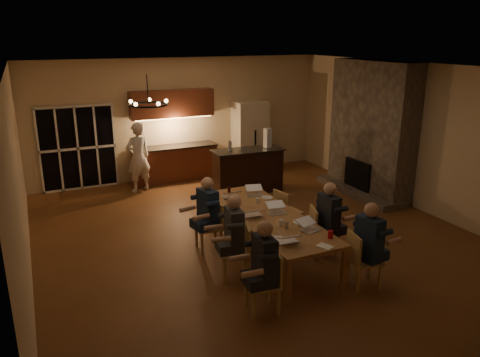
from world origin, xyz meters
name	(u,v)px	position (x,y,z in m)	size (l,w,h in m)	color
floor	(255,236)	(0.00, 0.00, 0.00)	(9.00, 9.00, 0.00)	brown
back_wall	(181,118)	(0.00, 4.52, 1.60)	(8.00, 0.04, 3.20)	#C8B08E
left_wall	(17,184)	(-4.02, 0.00, 1.60)	(0.04, 9.00, 3.20)	#C8B08E
right_wall	(419,137)	(4.02, 0.00, 1.60)	(0.04, 9.00, 3.20)	#C8B08E
ceiling	(256,67)	(0.00, 0.00, 3.22)	(8.00, 9.00, 0.04)	white
french_doors	(78,148)	(-2.70, 4.47, 1.05)	(1.86, 0.08, 2.10)	black
fireplace	(372,129)	(3.70, 1.20, 1.60)	(0.58, 2.50, 3.20)	#685F52
kitchenette	(174,136)	(-0.30, 4.20, 1.20)	(2.24, 0.68, 2.40)	#60291B
refrigerator	(250,137)	(1.90, 4.15, 1.00)	(0.90, 0.68, 2.00)	beige
dining_table	(267,235)	(-0.15, -0.79, 0.38)	(1.10, 3.26, 0.75)	#A37841
bar_island	(248,171)	(1.04, 2.49, 0.54)	(1.75, 0.68, 1.08)	black
chair_left_near	(263,283)	(-1.05, -2.36, 0.45)	(0.44, 0.44, 0.89)	tan
chair_left_mid	(235,252)	(-1.01, -1.33, 0.45)	(0.44, 0.44, 0.89)	tan
chair_left_far	(209,226)	(-1.02, -0.17, 0.45)	(0.44, 0.44, 0.89)	tan
chair_right_near	(365,260)	(0.70, -2.39, 0.45)	(0.44, 0.44, 0.89)	tan
chair_right_mid	(324,232)	(0.74, -1.24, 0.45)	(0.44, 0.44, 0.89)	tan
chair_right_far	(288,211)	(0.67, -0.12, 0.45)	(0.44, 0.44, 0.89)	tan
person_left_near	(264,268)	(-1.04, -2.39, 0.69)	(0.60, 0.60, 1.38)	#21232B
person_right_near	(368,246)	(0.73, -2.42, 0.69)	(0.60, 0.60, 1.38)	#1B2C43
person_left_mid	(234,236)	(-0.99, -1.26, 0.69)	(0.60, 0.60, 1.38)	#31363A
person_right_mid	(328,221)	(0.75, -1.34, 0.69)	(0.60, 0.60, 1.38)	#21232B
person_left_far	(208,214)	(-1.03, -0.19, 0.69)	(0.60, 0.60, 1.38)	#1B2C43
standing_person	(138,157)	(-1.39, 3.66, 0.87)	(0.63, 0.42, 1.74)	white
chandelier	(148,105)	(-2.07, -0.51, 2.75)	(0.59, 0.59, 0.03)	black
laptop_a	(287,235)	(-0.40, -1.89, 0.86)	(0.32, 0.28, 0.23)	silver
laptop_b	(311,224)	(0.16, -1.69, 0.86)	(0.32, 0.28, 0.23)	silver
laptop_c	(252,209)	(-0.41, -0.71, 0.86)	(0.32, 0.28, 0.23)	silver
laptop_d	(278,207)	(0.05, -0.79, 0.86)	(0.32, 0.28, 0.23)	silver
laptop_e	(230,191)	(-0.37, 0.34, 0.86)	(0.32, 0.28, 0.23)	silver
laptop_f	(255,190)	(0.11, 0.22, 0.86)	(0.32, 0.28, 0.23)	silver
mug_front	(281,223)	(-0.17, -1.30, 0.80)	(0.07, 0.07, 0.10)	white
mug_mid	(258,201)	(-0.04, -0.19, 0.80)	(0.07, 0.07, 0.10)	white
mug_back	(233,200)	(-0.44, 0.03, 0.80)	(0.08, 0.08, 0.10)	white
redcup_near	(330,234)	(0.28, -2.06, 0.81)	(0.08, 0.08, 0.12)	#BB0C13
redcup_mid	(237,209)	(-0.58, -0.44, 0.81)	(0.08, 0.08, 0.12)	#BB0C13
can_silver	(286,225)	(-0.15, -1.46, 0.81)	(0.07, 0.07, 0.12)	#B2B2B7
can_cola	(229,190)	(-0.29, 0.57, 0.81)	(0.06, 0.06, 0.12)	#3F0F0C
plate_near	(301,222)	(0.20, -1.34, 0.76)	(0.27, 0.27, 0.02)	white
plate_left	(277,239)	(-0.50, -1.77, 0.76)	(0.24, 0.24, 0.02)	white
plate_far	(267,198)	(0.26, -0.01, 0.76)	(0.22, 0.22, 0.02)	white
notepad	(325,246)	(0.02, -2.29, 0.76)	(0.16, 0.23, 0.01)	white
bar_bottle	(230,146)	(0.59, 2.55, 1.20)	(0.09, 0.09, 0.24)	#99999E
bar_blender	(268,138)	(1.59, 2.51, 1.32)	(0.15, 0.15, 0.47)	silver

